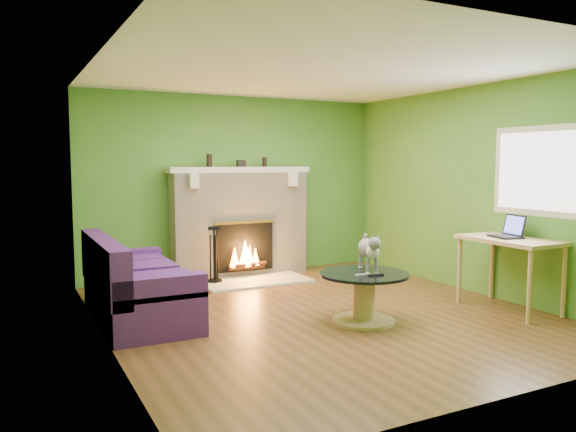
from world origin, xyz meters
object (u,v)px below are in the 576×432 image
object	(u,v)px
sofa	(133,287)
desk	(510,247)
coffee_table	(364,294)
cat	(368,252)

from	to	relation	value
sofa	desk	world-z (taller)	sofa
coffee_table	desk	bearing A→B (deg)	-10.50
coffee_table	cat	size ratio (longest dim) A/B	1.42
desk	coffee_table	bearing A→B (deg)	169.50
coffee_table	desk	distance (m)	1.81
cat	sofa	bearing A→B (deg)	172.27
cat	coffee_table	bearing A→B (deg)	-126.95
sofa	coffee_table	distance (m)	2.42
sofa	cat	bearing A→B (deg)	-28.78
sofa	desk	xyz separation A→B (m)	(3.81, -1.56, 0.37)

